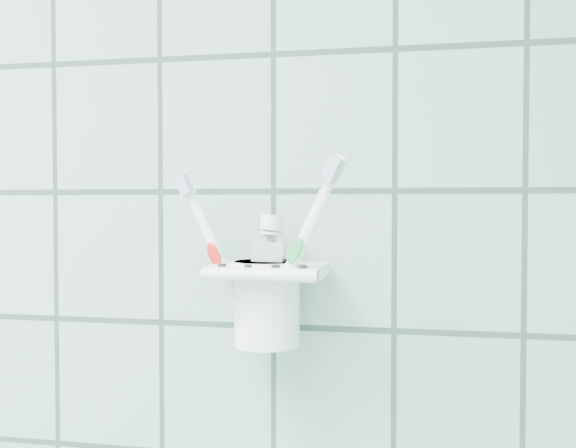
# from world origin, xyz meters

# --- Properties ---
(holder_bracket) EXTENTS (0.11, 0.10, 0.04)m
(holder_bracket) POSITION_xyz_m (0.67, 1.15, 1.32)
(holder_bracket) COLOR white
(holder_bracket) RESTS_ON wall_back
(cup) EXTENTS (0.08, 0.08, 0.09)m
(cup) POSITION_xyz_m (0.67, 1.16, 1.29)
(cup) COLOR white
(cup) RESTS_ON holder_bracket
(toothbrush_pink) EXTENTS (0.08, 0.02, 0.18)m
(toothbrush_pink) POSITION_xyz_m (0.65, 1.15, 1.34)
(toothbrush_pink) COLOR white
(toothbrush_pink) RESTS_ON cup
(toothbrush_blue) EXTENTS (0.06, 0.08, 0.21)m
(toothbrush_blue) POSITION_xyz_m (0.67, 1.17, 1.36)
(toothbrush_blue) COLOR white
(toothbrush_blue) RESTS_ON cup
(toothbrush_orange) EXTENTS (0.09, 0.05, 0.20)m
(toothbrush_orange) POSITION_xyz_m (0.66, 1.14, 1.35)
(toothbrush_orange) COLOR white
(toothbrush_orange) RESTS_ON cup
(toothpaste_tube) EXTENTS (0.04, 0.03, 0.13)m
(toothpaste_tube) POSITION_xyz_m (0.66, 1.15, 1.32)
(toothpaste_tube) COLOR silver
(toothpaste_tube) RESTS_ON cup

